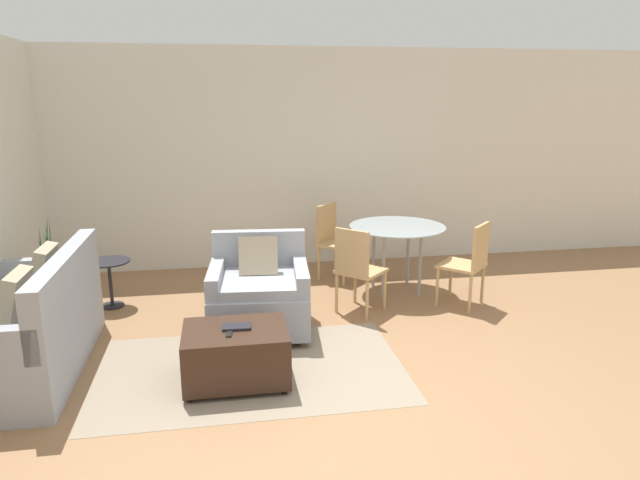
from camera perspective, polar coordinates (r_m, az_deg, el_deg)
name	(u,v)px	position (r m, az deg, el deg)	size (l,w,h in m)	color
ground_plane	(354,407)	(4.27, 3.39, -16.33)	(20.00, 20.00, 0.00)	#936B47
wall_back	(289,159)	(7.34, -3.09, 8.08)	(12.00, 0.06, 2.75)	silver
area_rug	(252,369)	(4.80, -6.85, -12.71)	(2.47, 1.55, 0.01)	gray
couch	(30,332)	(5.18, -26.99, -8.20)	(0.88, 1.80, 0.96)	#999EA8
armchair	(259,294)	(5.41, -6.10, -5.35)	(0.98, 0.98, 0.89)	#999EA8
ottoman	(236,353)	(4.53, -8.42, -11.14)	(0.80, 0.60, 0.44)	#382319
book_stack	(237,327)	(4.46, -8.33, -8.59)	(0.23, 0.14, 0.02)	black
tv_remote_primary	(229,333)	(4.37, -9.05, -9.19)	(0.06, 0.14, 0.01)	black
potted_plant	(52,292)	(6.44, -25.20, -4.74)	(0.36, 0.36, 1.00)	brown
side_table	(110,274)	(6.34, -20.29, -3.24)	(0.44, 0.44, 0.50)	black
dining_table	(397,234)	(6.40, 7.72, 0.62)	(1.07, 1.07, 0.76)	#99A8AD
dining_chair_near_left	(357,265)	(5.73, 3.71, -2.51)	(0.59, 0.59, 0.90)	tan
dining_chair_near_right	(470,259)	(6.11, 14.77, -1.87)	(0.59, 0.59, 0.90)	tan
dining_chair_far_left	(333,236)	(6.86, 1.35, 0.37)	(0.59, 0.59, 0.90)	tan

